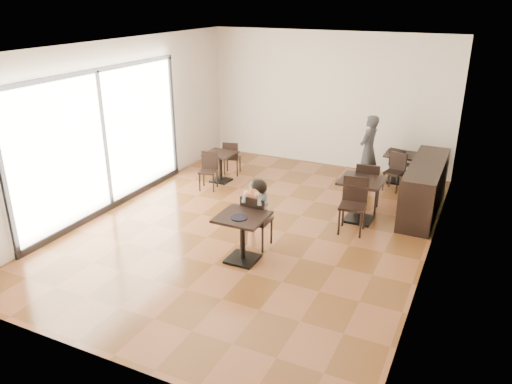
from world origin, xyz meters
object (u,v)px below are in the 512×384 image
Objects in this scene: chair_mid_a at (368,186)px; chair_back_a at (399,164)px; child at (257,214)px; chair_left_b at (208,172)px; child_table at (242,238)px; child_chair at (257,220)px; chair_back_b at (394,173)px; cafe_table_mid at (360,200)px; cafe_table_back at (399,168)px; chair_mid_b at (353,207)px; adult_patron at (368,149)px; cafe_table_left at (221,167)px; chair_left_a at (232,157)px.

chair_mid_a is 1.23× the size of chair_back_a.
child is 1.47× the size of chair_left_b.
child_table is 0.56m from child_chair.
chair_back_b is (0.26, 1.29, -0.09)m from chair_mid_a.
cafe_table_mid reaches higher than cafe_table_back.
chair_back_a and chair_back_b have the same top height.
chair_mid_b reaches higher than child_table.
cafe_table_mid is 0.83× the size of chair_mid_a.
chair_back_a is 1.00× the size of chair_back_b.
chair_back_b is (0.00, -0.60, 0.00)m from chair_back_a.
chair_mid_a reaches higher than cafe_table_back.
cafe_table_mid is (0.39, -2.09, -0.36)m from adult_patron.
chair_left_b is at bearing 162.40° from chair_mid_b.
chair_back_a reaches higher than cafe_table_left.
chair_back_a is (0.26, 1.88, -0.09)m from chair_mid_a.
adult_patron is at bearing 42.29° from chair_back_a.
chair_left_b is at bearing 130.26° from child_table.
chair_left_a is at bearing -55.31° from child_chair.
adult_patron is at bearing 78.33° from child_table.
chair_back_b is at bearing 66.54° from child.
chair_mid_b is at bearing -26.89° from chair_left_b.
child_chair reaches higher than child_table.
chair_left_b reaches higher than cafe_table_back.
chair_mid_a is (1.29, 2.85, 0.10)m from child_table.
chair_mid_a is at bearing 65.61° from child_table.
child is at bearing -99.18° from chair_back_b.
adult_patron is (0.91, 3.84, 0.17)m from child.
child_chair is at bearing -57.50° from chair_left_b.
child reaches higher than chair_left_b.
adult_patron is 1.61m from chair_mid_a.
chair_back_a is at bearing 104.28° from chair_back_b.
child_chair is 4.46m from chair_back_a.
adult_patron is 2.29× the size of cafe_table_left.
chair_left_a is at bearing 75.03° from chair_left_b.
child_chair reaches higher than chair_back_b.
adult_patron reaches higher than chair_back_a.
adult_patron is (0.91, 4.39, 0.38)m from child_table.
adult_patron is 3.58m from chair_left_b.
cafe_table_mid is at bearing -126.44° from child_chair.
child_chair reaches higher than chair_back_a.
chair_mid_b is (1.29, 1.75, 0.10)m from child_table.
adult_patron is at bearing 92.65° from chair_mid_b.
chair_back_b is (0.26, 2.39, -0.09)m from chair_mid_b.
child_chair is at bearing -126.44° from cafe_table_mid.
chair_mid_b is 3.00m from chair_back_a.
child_chair is 1.17× the size of chair_back_a.
child_table is 0.83× the size of child_chair.
cafe_table_back is 0.83× the size of chair_back_b.
adult_patron reaches higher than chair_left_a.
chair_left_a is 1.00× the size of chair_back_a.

